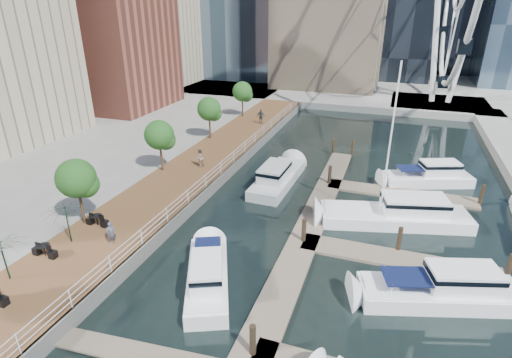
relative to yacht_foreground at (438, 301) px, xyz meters
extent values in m
plane|color=black|center=(-11.21, -4.82, 0.00)|extent=(520.00, 520.00, 0.00)
cube|color=brown|center=(-20.21, 10.18, 0.50)|extent=(6.00, 60.00, 1.00)
cube|color=#595954|center=(-17.21, 10.18, 0.50)|extent=(0.25, 60.00, 1.00)
cube|color=gray|center=(-11.21, 97.18, 0.50)|extent=(200.00, 114.00, 1.00)
cube|color=gray|center=(2.79, 47.18, 0.50)|extent=(14.00, 12.00, 1.00)
cube|color=#6D6051|center=(-8.21, 5.18, 0.10)|extent=(2.00, 32.00, 0.20)
cube|color=#6D6051|center=(-2.21, 3.18, 0.10)|extent=(12.00, 2.00, 0.20)
cube|color=#6D6051|center=(-2.21, 13.18, 0.10)|extent=(12.00, 2.00, 0.20)
cube|color=brown|center=(-41.21, 29.18, 11.00)|extent=(12.00, 14.00, 20.00)
cube|color=#BCAD8E|center=(-47.21, 45.18, 15.00)|extent=(14.00, 16.00, 28.00)
cylinder|color=white|center=(0.29, 47.18, 14.00)|extent=(0.80, 0.80, 26.00)
cylinder|color=white|center=(5.29, 47.18, 14.00)|extent=(0.80, 0.80, 26.00)
cylinder|color=#3F2B1C|center=(-22.61, -0.82, 2.20)|extent=(0.20, 0.20, 2.40)
sphere|color=#265B1E|center=(-22.61, -0.82, 4.30)|extent=(2.60, 2.60, 2.60)
cylinder|color=#3F2B1C|center=(-22.61, 9.18, 2.20)|extent=(0.20, 0.20, 2.40)
sphere|color=#265B1E|center=(-22.61, 9.18, 4.30)|extent=(2.60, 2.60, 2.60)
cylinder|color=#3F2B1C|center=(-22.61, 19.18, 2.20)|extent=(0.20, 0.20, 2.40)
sphere|color=#265B1E|center=(-22.61, 19.18, 4.30)|extent=(2.60, 2.60, 2.60)
cylinder|color=#3F2B1C|center=(-22.61, 29.18, 2.20)|extent=(0.20, 0.20, 2.40)
sphere|color=#265B1E|center=(-22.61, 29.18, 4.30)|extent=(2.60, 2.60, 2.60)
imported|color=#454B5C|center=(-19.10, -2.34, 1.74)|extent=(0.61, 0.64, 1.47)
imported|color=gray|center=(-19.79, 11.06, 1.89)|extent=(0.98, 1.07, 1.78)
imported|color=#30373C|center=(-19.14, 26.65, 1.92)|extent=(1.11, 0.53, 1.84)
imported|color=#0E3517|center=(-22.13, -7.17, 2.24)|extent=(3.51, 3.54, 2.48)
imported|color=#0E3313|center=(-21.70, -3.06, 2.26)|extent=(3.58, 3.61, 2.53)
camera|label=1|loc=(-3.63, -19.40, 14.69)|focal=28.00mm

